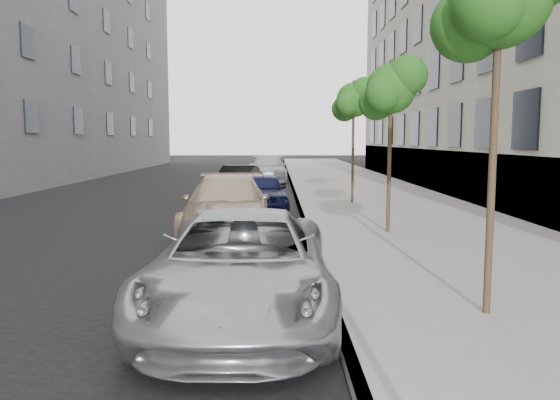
{
  "coord_description": "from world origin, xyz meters",
  "views": [
    {
      "loc": [
        0.38,
        -5.59,
        2.46
      ],
      "look_at": [
        0.44,
        3.0,
        1.5
      ],
      "focal_mm": 35.0,
      "sensor_mm": 36.0,
      "label": 1
    }
  ],
  "objects_px": {
    "suv": "(227,206)",
    "sedan_blue": "(263,192)",
    "sedan_black": "(238,181)",
    "tree_far": "(354,100)",
    "sedan_rear": "(268,169)",
    "tree_mid": "(392,89)",
    "minivan": "(242,265)"
  },
  "relations": [
    {
      "from": "suv",
      "to": "sedan_blue",
      "type": "bearing_deg",
      "value": 79.33
    },
    {
      "from": "suv",
      "to": "sedan_black",
      "type": "xyz_separation_m",
      "value": [
        -0.42,
        10.04,
        -0.1
      ]
    },
    {
      "from": "tree_far",
      "to": "sedan_black",
      "type": "height_order",
      "value": "tree_far"
    },
    {
      "from": "suv",
      "to": "sedan_blue",
      "type": "height_order",
      "value": "suv"
    },
    {
      "from": "sedan_rear",
      "to": "sedan_blue",
      "type": "bearing_deg",
      "value": -90.93
    },
    {
      "from": "tree_far",
      "to": "sedan_black",
      "type": "relative_size",
      "value": 1.14
    },
    {
      "from": "tree_mid",
      "to": "sedan_rear",
      "type": "height_order",
      "value": "tree_mid"
    },
    {
      "from": "tree_far",
      "to": "sedan_rear",
      "type": "relative_size",
      "value": 0.87
    },
    {
      "from": "minivan",
      "to": "suv",
      "type": "relative_size",
      "value": 1.0
    },
    {
      "from": "minivan",
      "to": "sedan_black",
      "type": "distance_m",
      "value": 16.48
    },
    {
      "from": "tree_far",
      "to": "tree_mid",
      "type": "bearing_deg",
      "value": -90.0
    },
    {
      "from": "tree_far",
      "to": "sedan_blue",
      "type": "relative_size",
      "value": 1.2
    },
    {
      "from": "suv",
      "to": "sedan_blue",
      "type": "distance_m",
      "value": 5.18
    },
    {
      "from": "tree_far",
      "to": "sedan_blue",
      "type": "height_order",
      "value": "tree_far"
    },
    {
      "from": "sedan_blue",
      "to": "tree_mid",
      "type": "bearing_deg",
      "value": -64.73
    },
    {
      "from": "sedan_blue",
      "to": "sedan_black",
      "type": "bearing_deg",
      "value": 96.89
    },
    {
      "from": "tree_mid",
      "to": "suv",
      "type": "height_order",
      "value": "tree_mid"
    },
    {
      "from": "tree_mid",
      "to": "minivan",
      "type": "xyz_separation_m",
      "value": [
        -3.33,
        -6.21,
        -2.96
      ]
    },
    {
      "from": "tree_mid",
      "to": "sedan_rear",
      "type": "relative_size",
      "value": 0.83
    },
    {
      "from": "sedan_black",
      "to": "sedan_rear",
      "type": "distance_m",
      "value": 7.91
    },
    {
      "from": "tree_mid",
      "to": "tree_far",
      "type": "height_order",
      "value": "tree_far"
    },
    {
      "from": "tree_far",
      "to": "sedan_rear",
      "type": "distance_m",
      "value": 12.41
    },
    {
      "from": "sedan_rear",
      "to": "suv",
      "type": "bearing_deg",
      "value": -93.41
    },
    {
      "from": "minivan",
      "to": "suv",
      "type": "distance_m",
      "value": 6.44
    },
    {
      "from": "tree_far",
      "to": "sedan_blue",
      "type": "bearing_deg",
      "value": -160.27
    },
    {
      "from": "suv",
      "to": "tree_far",
      "type": "bearing_deg",
      "value": 54.94
    },
    {
      "from": "tree_mid",
      "to": "suv",
      "type": "xyz_separation_m",
      "value": [
        -4.1,
        0.19,
        -2.92
      ]
    },
    {
      "from": "tree_mid",
      "to": "sedan_black",
      "type": "xyz_separation_m",
      "value": [
        -4.53,
        10.23,
        -3.03
      ]
    },
    {
      "from": "tree_mid",
      "to": "sedan_black",
      "type": "height_order",
      "value": "tree_mid"
    },
    {
      "from": "tree_mid",
      "to": "sedan_blue",
      "type": "height_order",
      "value": "tree_mid"
    },
    {
      "from": "tree_far",
      "to": "sedan_rear",
      "type": "bearing_deg",
      "value": 106.08
    },
    {
      "from": "sedan_blue",
      "to": "minivan",
      "type": "bearing_deg",
      "value": -96.81
    }
  ]
}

